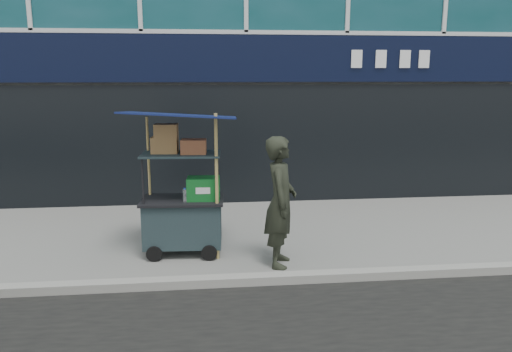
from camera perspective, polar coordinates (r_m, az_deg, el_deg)
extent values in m
plane|color=slate|center=(6.70, 2.00, -11.45)|extent=(80.00, 80.00, 0.00)
cube|color=gray|center=(6.49, 2.26, -11.65)|extent=(80.00, 0.18, 0.12)
cube|color=black|center=(9.99, -1.11, 13.26)|extent=(15.68, 0.06, 0.90)
cube|color=black|center=(10.13, -1.09, 3.60)|extent=(15.68, 0.04, 2.40)
cube|color=#19272B|center=(7.47, -8.32, -5.29)|extent=(1.15, 0.71, 0.65)
cylinder|color=black|center=(7.30, -11.58, -8.73)|extent=(0.23, 0.06, 0.22)
cylinder|color=black|center=(7.23, -5.37, -8.76)|extent=(0.23, 0.06, 0.22)
cube|color=black|center=(7.37, -8.40, -2.73)|extent=(1.23, 0.79, 0.04)
cylinder|color=black|center=(7.10, -12.81, -0.73)|extent=(0.03, 0.03, 0.70)
cylinder|color=black|center=(6.99, -4.52, -0.65)|extent=(0.03, 0.03, 0.70)
cylinder|color=black|center=(7.63, -12.11, 0.18)|extent=(0.03, 0.03, 0.70)
cylinder|color=black|center=(7.54, -4.41, 0.26)|extent=(0.03, 0.03, 0.70)
cube|color=#19272B|center=(7.23, -8.56, 2.48)|extent=(1.15, 0.71, 0.03)
cylinder|color=#9F8348|center=(7.01, -4.51, -1.39)|extent=(0.05, 0.05, 2.09)
cylinder|color=#9F8348|center=(7.66, -12.07, -0.85)|extent=(0.04, 0.04, 2.00)
cube|color=#0D134B|center=(7.17, -8.70, 6.89)|extent=(1.64, 1.20, 0.18)
cube|color=#0E5A25|center=(7.26, -6.02, -1.42)|extent=(0.48, 0.35, 0.33)
cylinder|color=silver|center=(7.16, -8.12, -2.24)|extent=(0.06, 0.06, 0.19)
cylinder|color=#1843B5|center=(7.14, -8.15, -1.44)|extent=(0.03, 0.03, 0.02)
cube|color=#91623D|center=(7.29, -10.38, 3.53)|extent=(0.39, 0.30, 0.23)
cube|color=olive|center=(7.15, -7.14, 3.36)|extent=(0.37, 0.28, 0.20)
cube|color=#91623D|center=(7.24, -10.24, 5.15)|extent=(0.34, 0.26, 0.19)
imported|color=black|center=(6.83, 2.82, -2.97)|extent=(0.56, 0.74, 1.81)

